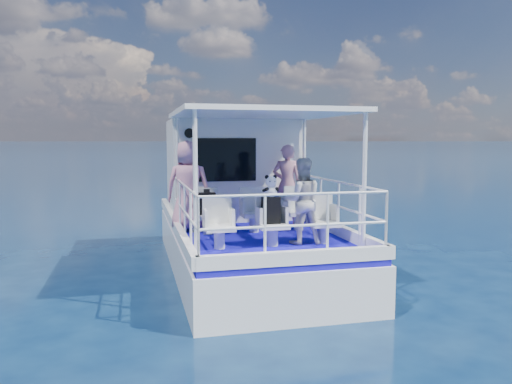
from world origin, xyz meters
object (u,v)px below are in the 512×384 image
passenger_port_fwd (188,186)px  passenger_stbd_aft (301,201)px  panda (271,186)px  backpack_center (271,210)px

passenger_port_fwd → passenger_stbd_aft: bearing=153.8°
passenger_stbd_aft → panda: (-0.56, -0.06, 0.27)m
passenger_port_fwd → panda: (1.18, -1.71, 0.13)m
passenger_port_fwd → backpack_center: (1.18, -1.72, -0.28)m
backpack_center → panda: size_ratio=1.22×
passenger_port_fwd → backpack_center: 2.10m
backpack_center → passenger_port_fwd: bearing=124.4°
passenger_stbd_aft → panda: 0.62m
passenger_port_fwd → passenger_stbd_aft: (1.73, -1.65, -0.15)m
backpack_center → panda: 0.40m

